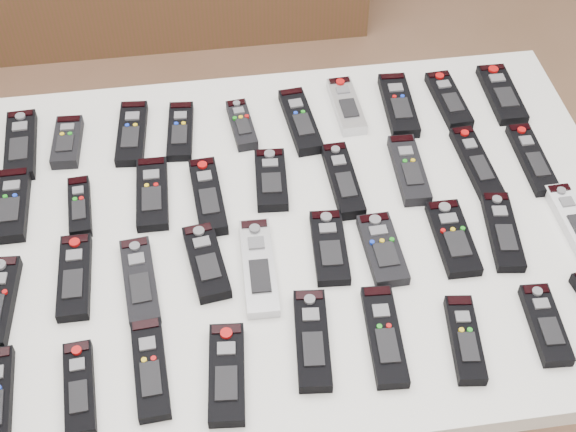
{
  "coord_description": "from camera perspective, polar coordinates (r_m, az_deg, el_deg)",
  "views": [
    {
      "loc": [
        -0.22,
        -0.99,
        1.88
      ],
      "look_at": [
        -0.08,
        -0.03,
        0.8
      ],
      "focal_mm": 50.0,
      "sensor_mm": 36.0,
      "label": 1
    }
  ],
  "objects": [
    {
      "name": "ground",
      "position": [
        2.13,
        2.09,
        -13.72
      ],
      "size": [
        4.0,
        4.0,
        0.0
      ],
      "primitive_type": "plane",
      "color": "#896346",
      "rests_on": "ground"
    },
    {
      "name": "remote_31",
      "position": [
        1.29,
        -9.76,
        -10.64
      ],
      "size": [
        0.06,
        0.18,
        0.02
      ],
      "primitive_type": "cube",
      "rotation": [
        0.0,
        0.0,
        0.05
      ],
      "color": "black",
      "rests_on": "table"
    },
    {
      "name": "remote_24",
      "position": [
        1.42,
        2.97,
        -2.23
      ],
      "size": [
        0.07,
        0.16,
        0.02
      ],
      "primitive_type": "cube",
      "rotation": [
        0.0,
        0.0,
        -0.07
      ],
      "color": "black",
      "rests_on": "table"
    },
    {
      "name": "remote_23",
      "position": [
        1.39,
        -2.1,
        -3.63
      ],
      "size": [
        0.06,
        0.21,
        0.02
      ],
      "primitive_type": "cube",
      "rotation": [
        0.0,
        0.0,
        -0.03
      ],
      "color": "#B7B7BC",
      "rests_on": "table"
    },
    {
      "name": "remote_5",
      "position": [
        1.65,
        0.88,
        6.77
      ],
      "size": [
        0.07,
        0.19,
        0.02
      ],
      "primitive_type": "cube",
      "rotation": [
        0.0,
        0.0,
        0.09
      ],
      "color": "black",
      "rests_on": "table"
    },
    {
      "name": "remote_9",
      "position": [
        1.78,
        14.95,
        8.38
      ],
      "size": [
        0.06,
        0.18,
        0.02
      ],
      "primitive_type": "cube",
      "rotation": [
        0.0,
        0.0,
        -0.02
      ],
      "color": "black",
      "rests_on": "table"
    },
    {
      "name": "remote_18",
      "position": [
        1.64,
        16.97,
        3.9
      ],
      "size": [
        0.05,
        0.19,
        0.02
      ],
      "primitive_type": "cube",
      "rotation": [
        0.0,
        0.0,
        -0.01
      ],
      "color": "black",
      "rests_on": "table"
    },
    {
      "name": "remote_13",
      "position": [
        1.5,
        -5.72,
        1.41
      ],
      "size": [
        0.06,
        0.19,
        0.02
      ],
      "primitive_type": "cube",
      "rotation": [
        0.0,
        0.0,
        0.06
      ],
      "color": "black",
      "rests_on": "table"
    },
    {
      "name": "remote_26",
      "position": [
        1.46,
        11.65,
        -1.54
      ],
      "size": [
        0.06,
        0.17,
        0.02
      ],
      "primitive_type": "cube",
      "rotation": [
        0.0,
        0.0,
        -0.01
      ],
      "color": "black",
      "rests_on": "table"
    },
    {
      "name": "remote_3",
      "position": [
        1.65,
        -7.66,
        6.01
      ],
      "size": [
        0.06,
        0.16,
        0.02
      ],
      "primitive_type": "cube",
      "rotation": [
        0.0,
        0.0,
        -0.09
      ],
      "color": "black",
      "rests_on": "table"
    },
    {
      "name": "remote_32",
      "position": [
        1.27,
        -4.38,
        -11.12
      ],
      "size": [
        0.07,
        0.18,
        0.02
      ],
      "primitive_type": "cube",
      "rotation": [
        0.0,
        0.0,
        -0.09
      ],
      "color": "black",
      "rests_on": "table"
    },
    {
      "name": "remote_27",
      "position": [
        1.49,
        15.01,
        -1.06
      ],
      "size": [
        0.07,
        0.18,
        0.02
      ],
      "primitive_type": "cube",
      "rotation": [
        0.0,
        0.0,
        -0.13
      ],
      "color": "black",
      "rests_on": "table"
    },
    {
      "name": "remote_22",
      "position": [
        1.4,
        -5.82,
        -3.27
      ],
      "size": [
        0.08,
        0.17,
        0.02
      ],
      "primitive_type": "cube",
      "rotation": [
        0.0,
        0.0,
        0.13
      ],
      "color": "black",
      "rests_on": "table"
    },
    {
      "name": "remote_2",
      "position": [
        1.65,
        -11.04,
        5.8
      ],
      "size": [
        0.07,
        0.18,
        0.02
      ],
      "primitive_type": "cube",
      "rotation": [
        0.0,
        0.0,
        -0.08
      ],
      "color": "black",
      "rests_on": "table"
    },
    {
      "name": "remote_15",
      "position": [
        1.53,
        3.92,
        2.56
      ],
      "size": [
        0.05,
        0.19,
        0.02
      ],
      "primitive_type": "cube",
      "rotation": [
        0.0,
        0.0,
        0.03
      ],
      "color": "black",
      "rests_on": "table"
    },
    {
      "name": "remote_17",
      "position": [
        1.6,
        13.22,
        3.7
      ],
      "size": [
        0.05,
        0.19,
        0.02
      ],
      "primitive_type": "cube",
      "rotation": [
        0.0,
        0.0,
        0.04
      ],
      "color": "black",
      "rests_on": "table"
    },
    {
      "name": "remote_12",
      "position": [
        1.53,
        -9.63,
        1.59
      ],
      "size": [
        0.06,
        0.18,
        0.02
      ],
      "primitive_type": "cube",
      "rotation": [
        0.0,
        0.0,
        -0.02
      ],
      "color": "black",
      "rests_on": "table"
    },
    {
      "name": "remote_10",
      "position": [
        1.57,
        -19.05,
        0.74
      ],
      "size": [
        0.06,
        0.17,
        0.02
      ],
      "primitive_type": "cube",
      "rotation": [
        0.0,
        0.0,
        0.01
      ],
      "color": "black",
      "rests_on": "table"
    },
    {
      "name": "remote_33",
      "position": [
        1.3,
        1.73,
        -8.78
      ],
      "size": [
        0.07,
        0.19,
        0.02
      ],
      "primitive_type": "cube",
      "rotation": [
        0.0,
        0.0,
        -0.1
      ],
      "color": "black",
      "rests_on": "table"
    },
    {
      "name": "table",
      "position": [
        1.51,
        -0.0,
        -1.98
      ],
      "size": [
        1.25,
        0.88,
        0.78
      ],
      "color": "white",
      "rests_on": "ground"
    },
    {
      "name": "remote_30",
      "position": [
        1.29,
        -14.61,
        -11.75
      ],
      "size": [
        0.05,
        0.16,
        0.02
      ],
      "primitive_type": "cube",
      "rotation": [
        0.0,
        0.0,
        0.06
      ],
      "color": "black",
      "rests_on": "table"
    },
    {
      "name": "remote_4",
      "position": [
        1.65,
        -3.31,
        6.49
      ],
      "size": [
        0.05,
        0.14,
        0.02
      ],
      "primitive_type": "cube",
      "rotation": [
        0.0,
        0.0,
        0.09
      ],
      "color": "black",
      "rests_on": "table"
    },
    {
      "name": "remote_0",
      "position": [
        1.68,
        -18.47,
        4.81
      ],
      "size": [
        0.06,
        0.19,
        0.02
      ],
      "primitive_type": "cube",
      "rotation": [
        0.0,
        0.0,
        0.04
      ],
      "color": "black",
      "rests_on": "table"
    },
    {
      "name": "remote_35",
      "position": [
        1.33,
        12.47,
        -8.56
      ],
      "size": [
        0.06,
        0.16,
        0.02
      ],
      "primitive_type": "cube",
      "rotation": [
        0.0,
        0.0,
        -0.13
      ],
      "color": "black",
      "rests_on": "table"
    },
    {
      "name": "remote_34",
      "position": [
        1.31,
        6.86,
        -8.45
      ],
      "size": [
        0.06,
        0.19,
        0.02
      ],
      "primitive_type": "cube",
      "rotation": [
        0.0,
        0.0,
        -0.06
      ],
      "color": "black",
      "rests_on": "table"
    },
    {
      "name": "remote_1",
      "position": [
        1.66,
        -15.43,
        5.1
      ],
      "size": [
        0.06,
        0.14,
        0.02
      ],
      "primitive_type": "cube",
      "rotation": [
        0.0,
        0.0,
        -0.06
      ],
      "color": "black",
      "rests_on": "table"
    },
    {
      "name": "remote_25",
      "position": [
        1.42,
        6.73,
        -2.37
      ],
      "size": [
        0.06,
        0.16,
        0.02
      ],
      "primitive_type": "cube",
      "rotation": [
        0.0,
        0.0,
        0.03
      ],
      "color": "black",
      "rests_on": "table"
    },
    {
      "name": "remote_6",
      "position": [
        1.69,
        4.17,
        7.81
      ],
      "size": [
        0.06,
        0.16,
        0.02
      ],
      "primitive_type": "cube",
      "rotation": [
        0.0,
        0.0,
        0.03
      ],
      "color": "#B7B7BC",
      "rests_on": "table"
    },
    {
      "name": "remote_8",
      "position": [
        1.74,
        11.35,
        8.11
      ],
      "size": [
        0.06,
        0.17,
        0.02
      ],
      "primitive_type": "cube",
      "rotation": [
        0.0,
        0.0,
        0.05
      ],
      "color": "black",
      "rests_on": "table"
    },
    {
      "name": "remote_11",
      "position": [
        1.53,
        -14.59,
        0.64
      ],
      "size": [
        0.05,
        0.14,
        0.02
      ],
      "primitive_type": "cube",
      "rotation": [
        0.0,
        0.0,
        0.06
      ],
      "color": "black",
      "rests_on": "table"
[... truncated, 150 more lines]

